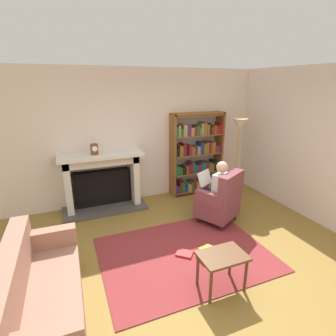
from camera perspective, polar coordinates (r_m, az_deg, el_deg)
The scene contains 13 objects.
ground at distance 3.86m, azimuth 5.67°, elevation -20.52°, with size 14.00×14.00×0.00m, color olive.
back_wall at distance 5.50m, azimuth -6.29°, elevation 6.87°, with size 5.60×0.10×2.70m, color silver.
side_wall_right at distance 5.76m, azimuth 24.15°, elevation 5.91°, with size 0.10×5.20×2.70m, color silver.
area_rug at distance 4.07m, azimuth 3.63°, elevation -18.06°, with size 2.40×1.80×0.01m, color maroon.
fireplace at distance 5.30m, azimuth -14.09°, elevation -2.41°, with size 1.59×0.64×1.14m.
mantel_clock at distance 5.01m, azimuth -15.69°, elevation 3.95°, with size 0.14×0.14×0.20m.
bookshelf at distance 5.87m, azimuth 6.28°, elevation 2.98°, with size 1.19×0.32×1.81m.
armchair_reading at distance 4.75m, azimuth 11.38°, elevation -6.95°, with size 0.86×0.85×0.97m.
seated_reader at distance 4.72m, azimuth 10.27°, elevation -4.43°, with size 0.53×0.59×1.14m.
sofa_floral at distance 3.26m, azimuth -26.12°, elevation -23.72°, with size 0.75×1.71×0.85m.
side_table at distance 3.35m, azimuth 11.67°, elevation -19.02°, with size 0.56×0.39×0.48m.
scattered_books at distance 4.06m, azimuth 7.50°, elevation -17.91°, with size 0.68×0.47×0.03m.
floor_lamp at distance 5.62m, azimuth 15.12°, elevation 7.68°, with size 0.32×0.32×1.72m.
Camera 1 is at (-1.46, -2.65, 2.39)m, focal length 28.10 mm.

